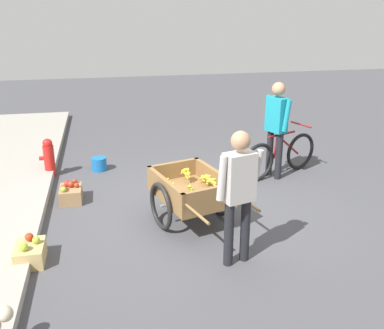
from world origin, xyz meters
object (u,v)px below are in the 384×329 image
apple_crate (71,193)px  plastic_bucket (99,164)px  mixed_fruit_crate (30,253)px  bicycle (280,155)px  cyclist_person (276,122)px  fruit_cart (191,192)px  fire_hydrant (49,158)px  vendor_person (239,187)px

apple_crate → plastic_bucket: bearing=-18.8°
mixed_fruit_crate → bicycle: bearing=-62.0°
cyclist_person → fruit_cart: bearing=128.2°
fire_hydrant → apple_crate: fire_hydrant is taller
cyclist_person → plastic_bucket: size_ratio=6.12×
plastic_bucket → apple_crate: apple_crate is taller
plastic_bucket → vendor_person: bearing=-155.0°
fruit_cart → mixed_fruit_crate: fruit_cart is taller
cyclist_person → plastic_bucket: bearing=73.1°
bicycle → apple_crate: bicycle is taller
cyclist_person → plastic_bucket: cyclist_person is taller
mixed_fruit_crate → plastic_bucket: bearing=-15.3°
plastic_bucket → mixed_fruit_crate: (-2.88, 0.79, 0.01)m
fruit_cart → cyclist_person: size_ratio=1.11×
fire_hydrant → fruit_cart: bearing=-135.7°
apple_crate → mixed_fruit_crate: size_ratio=1.00×
fruit_cart → apple_crate: size_ratio=4.08×
vendor_person → apple_crate: (2.08, 1.97, -0.81)m
bicycle → plastic_bucket: (0.83, 3.06, -0.24)m
mixed_fruit_crate → fruit_cart: bearing=-72.1°
cyclist_person → plastic_bucket: 3.18m
vendor_person → mixed_fruit_crate: 2.52m
bicycle → fire_hydrant: bicycle is taller
cyclist_person → mixed_fruit_crate: 4.30m
vendor_person → apple_crate: bearing=43.5°
vendor_person → plastic_bucket: size_ratio=5.95×
vendor_person → bicycle: bearing=-31.2°
bicycle → mixed_fruit_crate: bicycle is taller
plastic_bucket → fruit_cart: bearing=-151.1°
bicycle → apple_crate: size_ratio=3.51×
fire_hydrant → plastic_bucket: bearing=-81.6°
apple_crate → mixed_fruit_crate: (-1.63, 0.37, -0.00)m
fruit_cart → mixed_fruit_crate: bearing=107.9°
vendor_person → fire_hydrant: vendor_person is taller
fruit_cart → bicycle: bicycle is taller
cyclist_person → apple_crate: 3.47m
mixed_fruit_crate → vendor_person: bearing=-100.9°
vendor_person → bicycle: (2.50, -1.51, -0.59)m
fruit_cart → bicycle: size_ratio=1.16×
bicycle → mixed_fruit_crate: size_ratio=3.51×
fruit_cart → apple_crate: (0.98, 1.65, -0.31)m
bicycle → apple_crate: bearing=96.8°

